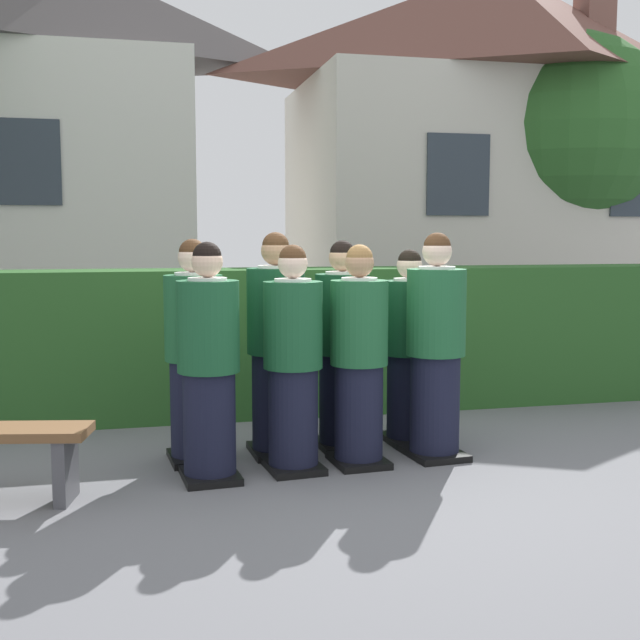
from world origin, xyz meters
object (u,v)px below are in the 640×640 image
(student_rear_row_3, at_px, (409,351))
(student_rear_row_1, at_px, (276,349))
(student_front_row_1, at_px, (293,364))
(student_front_row_3, at_px, (436,351))
(student_front_row_0, at_px, (209,368))
(student_rear_row_0, at_px, (194,356))
(student_front_row_2, at_px, (359,361))
(student_rear_row_2, at_px, (342,350))

(student_rear_row_3, bearing_deg, student_rear_row_1, -174.95)
(student_front_row_1, height_order, student_rear_row_1, student_rear_row_1)
(student_front_row_3, bearing_deg, student_rear_row_3, 96.22)
(student_front_row_0, height_order, student_rear_row_0, student_rear_row_0)
(student_front_row_2, relative_size, student_rear_row_1, 0.95)
(student_front_row_2, relative_size, student_rear_row_2, 0.98)
(student_front_row_0, bearing_deg, student_rear_row_1, 43.82)
(student_front_row_0, xyz_separation_m, student_front_row_2, (1.10, 0.12, -0.01))
(student_front_row_2, bearing_deg, student_front_row_3, 5.41)
(student_front_row_0, distance_m, student_front_row_1, 0.61)
(student_rear_row_2, bearing_deg, student_rear_row_0, -174.56)
(student_rear_row_3, bearing_deg, student_front_row_1, -152.42)
(student_front_row_0, height_order, student_rear_row_2, student_rear_row_2)
(student_rear_row_2, bearing_deg, student_rear_row_1, -174.05)
(student_rear_row_0, relative_size, student_rear_row_3, 1.05)
(student_front_row_0, bearing_deg, student_rear_row_2, 28.49)
(student_rear_row_0, xyz_separation_m, student_rear_row_3, (1.72, 0.15, -0.04))
(student_rear_row_0, height_order, student_rear_row_1, student_rear_row_1)
(student_rear_row_0, bearing_deg, student_rear_row_3, 5.03)
(student_rear_row_1, bearing_deg, student_rear_row_3, 5.05)
(student_front_row_0, distance_m, student_rear_row_3, 1.78)
(student_front_row_2, bearing_deg, student_rear_row_3, 42.54)
(student_front_row_2, height_order, student_front_row_3, student_front_row_3)
(student_rear_row_1, xyz_separation_m, student_rear_row_3, (1.10, 0.10, -0.07))
(student_rear_row_0, distance_m, student_rear_row_1, 0.63)
(student_front_row_0, height_order, student_rear_row_3, student_front_row_0)
(student_rear_row_0, relative_size, student_rear_row_2, 1.01)
(student_front_row_3, relative_size, student_rear_row_0, 1.03)
(student_front_row_2, distance_m, student_rear_row_3, 0.76)
(student_front_row_3, height_order, student_rear_row_2, student_front_row_3)
(student_front_row_3, relative_size, student_rear_row_1, 1.00)
(student_front_row_3, relative_size, student_rear_row_2, 1.04)
(student_front_row_3, relative_size, student_rear_row_3, 1.08)
(student_front_row_1, distance_m, student_rear_row_2, 0.71)
(student_front_row_1, bearing_deg, student_front_row_3, 4.86)
(student_front_row_1, bearing_deg, student_rear_row_0, 148.76)
(student_front_row_2, xyz_separation_m, student_rear_row_0, (-1.16, 0.37, 0.02))
(student_front_row_1, xyz_separation_m, student_rear_row_1, (-0.04, 0.46, 0.04))
(student_front_row_2, relative_size, student_rear_row_0, 0.98)
(student_front_row_2, height_order, student_rear_row_1, student_rear_row_1)
(student_rear_row_0, distance_m, student_rear_row_2, 1.16)
(student_front_row_1, relative_size, student_rear_row_3, 1.03)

